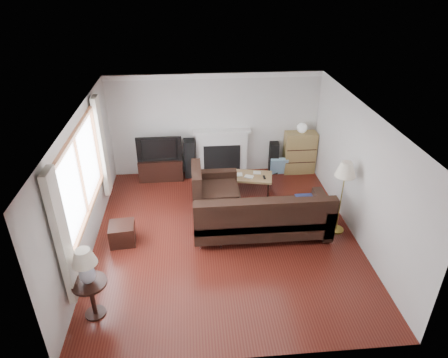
{
  "coord_description": "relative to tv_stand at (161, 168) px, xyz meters",
  "views": [
    {
      "loc": [
        -0.58,
        -6.27,
        4.74
      ],
      "look_at": [
        0.0,
        0.3,
        1.1
      ],
      "focal_mm": 32.0,
      "sensor_mm": 36.0,
      "label": 1
    }
  ],
  "objects": [
    {
      "name": "room",
      "position": [
        1.35,
        -2.48,
        0.99
      ],
      "size": [
        5.1,
        5.6,
        2.54
      ],
      "color": "#4F1911",
      "rests_on": "ground"
    },
    {
      "name": "window",
      "position": [
        -1.1,
        -2.68,
        1.29
      ],
      "size": [
        0.12,
        2.74,
        1.54
      ],
      "primitive_type": "cube",
      "color": "brown",
      "rests_on": "room"
    },
    {
      "name": "curtain_near",
      "position": [
        -1.05,
        -4.2,
        1.14
      ],
      "size": [
        0.1,
        0.35,
        2.1
      ],
      "primitive_type": "cube",
      "color": "silver",
      "rests_on": "room"
    },
    {
      "name": "curtain_far",
      "position": [
        -1.05,
        -1.16,
        1.14
      ],
      "size": [
        0.1,
        0.35,
        2.1
      ],
      "primitive_type": "cube",
      "color": "silver",
      "rests_on": "room"
    },
    {
      "name": "fireplace",
      "position": [
        1.5,
        0.16,
        0.31
      ],
      "size": [
        1.4,
        0.26,
        1.15
      ],
      "primitive_type": "cube",
      "color": "white",
      "rests_on": "room"
    },
    {
      "name": "tv_stand",
      "position": [
        0.0,
        0.0,
        0.0
      ],
      "size": [
        1.06,
        0.48,
        0.53
      ],
      "primitive_type": "cube",
      "color": "black",
      "rests_on": "ground"
    },
    {
      "name": "television",
      "position": [
        0.0,
        0.0,
        0.57
      ],
      "size": [
        1.06,
        0.14,
        0.61
      ],
      "primitive_type": "imported",
      "color": "black",
      "rests_on": "tv_stand"
    },
    {
      "name": "speaker_left",
      "position": [
        0.7,
        0.07,
        0.21
      ],
      "size": [
        0.27,
        0.32,
        0.95
      ],
      "primitive_type": "cube",
      "rotation": [
        0.0,
        0.0,
        0.01
      ],
      "color": "black",
      "rests_on": "ground"
    },
    {
      "name": "speaker_right",
      "position": [
        2.79,
        0.07,
        0.14
      ],
      "size": [
        0.24,
        0.28,
        0.8
      ],
      "primitive_type": "cube",
      "rotation": [
        0.0,
        0.0,
        -0.09
      ],
      "color": "black",
      "rests_on": "ground"
    },
    {
      "name": "bookshelf",
      "position": [
        3.43,
        0.05,
        0.26
      ],
      "size": [
        0.77,
        0.36,
        1.05
      ],
      "primitive_type": "cube",
      "color": "olive",
      "rests_on": "ground"
    },
    {
      "name": "globe_lamp",
      "position": [
        3.43,
        0.05,
        0.91
      ],
      "size": [
        0.25,
        0.25,
        0.25
      ],
      "primitive_type": "sphere",
      "color": "white",
      "rests_on": "bookshelf"
    },
    {
      "name": "sectional_sofa",
      "position": [
        2.04,
        -2.46,
        0.19
      ],
      "size": [
        2.83,
        2.07,
        0.91
      ],
      "primitive_type": "cube",
      "color": "black",
      "rests_on": "ground"
    },
    {
      "name": "coffee_table",
      "position": [
        2.03,
        -0.82,
        -0.06
      ],
      "size": [
        1.16,
        0.79,
        0.42
      ],
      "primitive_type": "cube",
      "rotation": [
        0.0,
        0.0,
        -0.21
      ],
      "color": "olive",
      "rests_on": "ground"
    },
    {
      "name": "footstool",
      "position": [
        -0.61,
        -2.51,
        -0.07
      ],
      "size": [
        0.51,
        0.51,
        0.4
      ],
      "primitive_type": "cube",
      "rotation": [
        0.0,
        0.0,
        0.09
      ],
      "color": "black",
      "rests_on": "ground"
    },
    {
      "name": "floor_lamp",
      "position": [
        3.57,
        -2.49,
        0.49
      ],
      "size": [
        0.46,
        0.46,
        1.51
      ],
      "primitive_type": "cube",
      "rotation": [
        0.0,
        0.0,
        0.2
      ],
      "color": "#B09A3D",
      "rests_on": "ground"
    },
    {
      "name": "side_table",
      "position": [
        -0.8,
        -4.27,
        0.05
      ],
      "size": [
        0.51,
        0.51,
        0.64
      ],
      "primitive_type": "cube",
      "color": "black",
      "rests_on": "ground"
    },
    {
      "name": "table_lamp",
      "position": [
        -0.8,
        -4.27,
        0.66
      ],
      "size": [
        0.36,
        0.36,
        0.58
      ],
      "primitive_type": "cube",
      "color": "silver",
      "rests_on": "side_table"
    }
  ]
}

